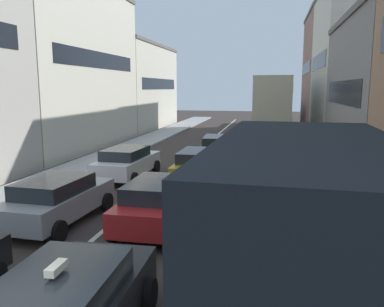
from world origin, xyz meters
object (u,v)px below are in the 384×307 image
(hatchback_centre_lane_third, at_px, (199,165))
(coupe_centre_lane_fourth, at_px, (218,148))
(sedan_centre_lane_second, at_px, (159,202))
(sedan_left_lane_third, at_px, (127,162))
(bus_far_queue_secondary, at_px, (275,111))
(wagon_left_lane_second, at_px, (58,199))
(sedan_right_lane_behind_truck, at_px, (273,188))
(removalist_box_truck, at_px, (301,230))
(bus_mid_queue_primary, at_px, (274,107))

(hatchback_centre_lane_third, bearing_deg, coupe_centre_lane_fourth, -0.89)
(sedan_centre_lane_second, distance_m, hatchback_centre_lane_third, 5.95)
(sedan_left_lane_third, relative_size, bus_far_queue_secondary, 0.42)
(wagon_left_lane_second, bearing_deg, bus_far_queue_secondary, -8.80)
(sedan_right_lane_behind_truck, bearing_deg, bus_far_queue_secondary, -1.92)
(hatchback_centre_lane_third, height_order, coupe_centre_lane_fourth, same)
(sedan_right_lane_behind_truck, bearing_deg, sedan_centre_lane_second, 122.86)
(removalist_box_truck, relative_size, sedan_right_lane_behind_truck, 1.79)
(wagon_left_lane_second, bearing_deg, sedan_right_lane_behind_truck, -65.05)
(coupe_centre_lane_fourth, distance_m, bus_mid_queue_primary, 9.05)
(sedan_centre_lane_second, relative_size, bus_far_queue_secondary, 0.41)
(sedan_centre_lane_second, bearing_deg, bus_mid_queue_primary, -10.40)
(sedan_left_lane_third, bearing_deg, sedan_centre_lane_second, -148.27)
(wagon_left_lane_second, relative_size, bus_mid_queue_primary, 0.41)
(coupe_centre_lane_fourth, relative_size, sedan_right_lane_behind_truck, 1.01)
(sedan_centre_lane_second, xyz_separation_m, sedan_left_lane_third, (-3.31, 5.96, 0.00))
(removalist_box_truck, xyz_separation_m, wagon_left_lane_second, (-7.08, 4.52, -1.18))
(sedan_centre_lane_second, distance_m, bus_far_queue_secondary, 33.65)
(removalist_box_truck, bearing_deg, hatchback_centre_lane_third, 20.71)
(sedan_centre_lane_second, relative_size, coupe_centre_lane_fourth, 0.98)
(hatchback_centre_lane_third, bearing_deg, bus_far_queue_secondary, -6.92)
(sedan_right_lane_behind_truck, bearing_deg, sedan_left_lane_third, 60.63)
(coupe_centre_lane_fourth, xyz_separation_m, bus_far_queue_secondary, (3.38, 22.11, 0.96))
(removalist_box_truck, distance_m, coupe_centre_lane_fourth, 16.63)
(sedan_left_lane_third, bearing_deg, bus_far_queue_secondary, -11.60)
(hatchback_centre_lane_third, relative_size, bus_far_queue_secondary, 0.41)
(bus_far_queue_secondary, bearing_deg, bus_mid_queue_primary, 178.80)
(wagon_left_lane_second, bearing_deg, removalist_box_truck, -119.86)
(bus_mid_queue_primary, bearing_deg, bus_far_queue_secondary, 1.27)
(wagon_left_lane_second, distance_m, hatchback_centre_lane_third, 7.15)
(removalist_box_truck, distance_m, sedan_centre_lane_second, 6.33)
(removalist_box_truck, distance_m, wagon_left_lane_second, 8.48)
(sedan_centre_lane_second, bearing_deg, coupe_centre_lane_fourth, -1.65)
(bus_far_queue_secondary, bearing_deg, removalist_box_truck, 179.79)
(hatchback_centre_lane_third, bearing_deg, sedan_right_lane_behind_truck, -136.79)
(removalist_box_truck, height_order, hatchback_centre_lane_third, removalist_box_truck)
(removalist_box_truck, relative_size, bus_far_queue_secondary, 0.74)
(removalist_box_truck, relative_size, sedan_centre_lane_second, 1.80)
(wagon_left_lane_second, bearing_deg, hatchback_centre_lane_third, -25.47)
(coupe_centre_lane_fourth, relative_size, bus_mid_queue_primary, 0.42)
(removalist_box_truck, bearing_deg, sedan_left_lane_third, 35.35)
(sedan_centre_lane_second, relative_size, hatchback_centre_lane_third, 1.00)
(sedan_right_lane_behind_truck, height_order, bus_mid_queue_primary, bus_mid_queue_primary)
(removalist_box_truck, xyz_separation_m, bus_far_queue_secondary, (-0.21, 38.31, -0.21))
(sedan_left_lane_third, height_order, bus_mid_queue_primary, bus_mid_queue_primary)
(sedan_centre_lane_second, xyz_separation_m, hatchback_centre_lane_third, (0.16, 5.95, 0.00))
(sedan_right_lane_behind_truck, bearing_deg, bus_mid_queue_primary, -1.65)
(coupe_centre_lane_fourth, bearing_deg, hatchback_centre_lane_third, 175.39)
(wagon_left_lane_second, height_order, bus_far_queue_secondary, bus_far_queue_secondary)
(bus_far_queue_secondary, bearing_deg, hatchback_centre_lane_third, 172.22)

